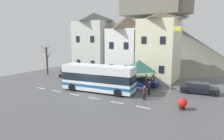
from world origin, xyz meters
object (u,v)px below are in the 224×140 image
object	(u,v)px
pedestrian_01	(144,93)
harbour_buoy	(182,103)
transit_bus	(98,78)
pedestrian_00	(149,87)
parked_car_02	(199,88)
townhouse_02	(159,47)
flagpole	(173,55)
townhouse_01	(127,47)
parked_car_00	(69,74)
public_bench	(139,81)
hilltop_castle	(155,36)
bare_tree_00	(47,60)
townhouse_00	(94,44)
bus_shelter	(139,66)
parked_car_01	(143,81)

from	to	relation	value
pedestrian_01	harbour_buoy	world-z (taller)	pedestrian_01
transit_bus	harbour_buoy	world-z (taller)	transit_bus
pedestrian_00	parked_car_02	bearing A→B (deg)	35.41
townhouse_02	transit_bus	bearing A→B (deg)	-113.62
transit_bus	flagpole	world-z (taller)	flagpole
townhouse_01	transit_bus	bearing A→B (deg)	-84.89
townhouse_02	parked_car_00	xyz separation A→B (m)	(-14.11, -5.93, -4.79)
public_bench	harbour_buoy	distance (m)	11.09
hilltop_castle	pedestrian_01	world-z (taller)	hilltop_castle
public_bench	bare_tree_00	size ratio (longest dim) A/B	0.28
pedestrian_01	bare_tree_00	xyz separation A→B (m)	(-21.31, 5.33, 1.92)
townhouse_00	pedestrian_00	size ratio (longest dim) A/B	6.80
transit_bus	bus_shelter	bearing A→B (deg)	41.45
bus_shelter	public_bench	distance (m)	3.66
pedestrian_01	public_bench	xyz separation A→B (m)	(-3.44, 6.95, -0.36)
parked_car_02	townhouse_02	bearing A→B (deg)	135.70
harbour_buoy	pedestrian_00	bearing A→B (deg)	144.44
pedestrian_00	harbour_buoy	xyz separation A→B (m)	(4.49, -3.21, -0.28)
parked_car_00	bare_tree_00	distance (m)	5.89
hilltop_castle	townhouse_01	bearing A→B (deg)	-86.15
parked_car_00	pedestrian_01	xyz separation A→B (m)	(15.80, -5.25, 0.16)
public_bench	pedestrian_00	bearing A→B (deg)	-55.75
public_bench	bare_tree_00	xyz separation A→B (m)	(-17.87, -1.62, 2.28)
townhouse_00	harbour_buoy	bearing A→B (deg)	-32.33
harbour_buoy	parked_car_00	bearing A→B (deg)	162.69
transit_bus	parked_car_01	size ratio (longest dim) A/B	2.18
hilltop_castle	parked_car_02	xyz separation A→B (m)	(13.78, -25.32, -6.70)
townhouse_00	harbour_buoy	distance (m)	22.39
bus_shelter	parked_car_00	bearing A→B (deg)	177.31
townhouse_00	harbour_buoy	size ratio (longest dim) A/B	9.67
townhouse_02	public_bench	size ratio (longest dim) A/B	7.10
townhouse_02	parked_car_00	size ratio (longest dim) A/B	2.67
hilltop_castle	harbour_buoy	bearing A→B (deg)	-68.00
pedestrian_00	pedestrian_01	distance (m)	2.22
parked_car_00	parked_car_01	xyz separation A→B (m)	(13.45, 0.74, -0.01)
parked_car_01	flagpole	distance (m)	6.04
parked_car_01	townhouse_00	bearing A→B (deg)	151.04
parked_car_01	parked_car_02	xyz separation A→B (m)	(7.39, -0.07, 0.00)
public_bench	flagpole	xyz separation A→B (m)	(5.31, -2.22, 4.31)
bare_tree_00	harbour_buoy	bearing A→B (deg)	-13.89
pedestrian_01	public_bench	size ratio (longest dim) A/B	1.05
townhouse_01	bare_tree_00	size ratio (longest dim) A/B	1.95
townhouse_00	pedestrian_00	bearing A→B (deg)	-31.23
pedestrian_00	public_bench	xyz separation A→B (m)	(-3.23, 4.75, -0.48)
parked_car_01	hilltop_castle	bearing A→B (deg)	96.82
townhouse_02	pedestrian_00	bearing A→B (deg)	-80.63
parked_car_02	pedestrian_01	distance (m)	7.77
townhouse_00	parked_car_02	bearing A→B (deg)	-13.85
hilltop_castle	pedestrian_00	xyz separation A→B (m)	(8.54, -29.05, -6.42)
townhouse_01	bare_tree_00	xyz separation A→B (m)	(-13.92, -5.73, -2.52)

